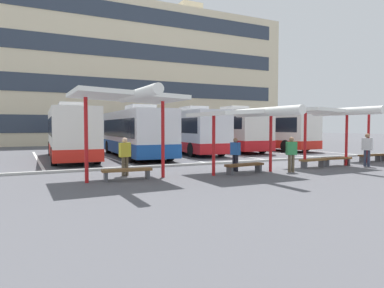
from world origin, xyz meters
TOP-DOWN VIEW (x-y plane):
  - ground_plane at (0.00, 0.00)m, footprint 160.00×160.00m
  - terminal_building at (0.03, 31.82)m, footprint 44.57×14.00m
  - coach_bus_0 at (-8.85, 7.99)m, footprint 3.07×10.57m
  - coach_bus_1 at (-4.61, 7.88)m, footprint 3.13×10.69m
  - coach_bus_2 at (0.09, 9.37)m, footprint 3.17×10.64m
  - coach_bus_3 at (4.37, 10.35)m, footprint 3.54×10.88m
  - coach_bus_4 at (8.45, 10.05)m, footprint 3.35×10.43m
  - lane_stripe_0 at (-10.78, 8.89)m, footprint 0.16×14.00m
  - lane_stripe_1 at (-6.47, 8.89)m, footprint 0.16×14.00m
  - lane_stripe_2 at (-2.16, 8.89)m, footprint 0.16×14.00m
  - lane_stripe_3 at (2.16, 8.89)m, footprint 0.16×14.00m
  - lane_stripe_4 at (6.47, 8.89)m, footprint 0.16×14.00m
  - lane_stripe_5 at (10.78, 8.89)m, footprint 0.16×14.00m
  - waiting_shelter_0 at (-8.07, -2.40)m, footprint 4.05×5.13m
  - bench_0 at (-8.07, -2.16)m, footprint 1.96×0.55m
  - waiting_shelter_1 at (-2.89, -2.85)m, footprint 4.05×5.27m
  - bench_1 at (-2.89, -2.66)m, footprint 1.98×0.61m
  - waiting_shelter_2 at (2.44, -2.63)m, footprint 3.97×4.38m
  - bench_2 at (1.54, -2.35)m, footprint 1.57×0.47m
  - bench_3 at (3.34, -2.27)m, footprint 1.76×0.56m
  - bench_4 at (6.76, -1.74)m, footprint 1.77×0.48m
  - platform_kerb at (0.00, 1.29)m, footprint 44.00×0.24m
  - waiting_passenger_0 at (4.42, -3.25)m, footprint 0.41×0.55m
  - waiting_passenger_1 at (-7.82, -0.97)m, footprint 0.50×0.31m
  - waiting_passenger_2 at (-0.70, -3.22)m, footprint 0.51×0.36m
  - waiting_passenger_3 at (-2.79, -1.79)m, footprint 0.37×0.50m

SIDE VIEW (x-z plane):
  - ground_plane at x=0.00m, z-range 0.00..0.00m
  - lane_stripe_0 at x=-10.78m, z-range 0.00..0.01m
  - lane_stripe_1 at x=-6.47m, z-range 0.00..0.01m
  - lane_stripe_2 at x=-2.16m, z-range 0.00..0.01m
  - lane_stripe_3 at x=2.16m, z-range 0.00..0.01m
  - lane_stripe_4 at x=6.47m, z-range 0.00..0.01m
  - lane_stripe_5 at x=10.78m, z-range 0.00..0.01m
  - platform_kerb at x=0.00m, z-range 0.00..0.12m
  - bench_2 at x=1.54m, z-range 0.11..0.56m
  - bench_3 at x=3.34m, z-range 0.11..0.56m
  - bench_4 at x=6.76m, z-range 0.11..0.56m
  - bench_0 at x=-8.07m, z-range 0.12..0.57m
  - bench_1 at x=-2.89m, z-range 0.12..0.57m
  - waiting_passenger_3 at x=-2.79m, z-range 0.11..1.67m
  - waiting_passenger_2 at x=-0.70m, z-range 0.12..1.74m
  - waiting_passenger_1 at x=-7.82m, z-range 0.12..1.75m
  - waiting_passenger_0 at x=4.42m, z-range 0.14..1.87m
  - coach_bus_1 at x=-4.61m, z-range -0.15..3.34m
  - coach_bus_0 at x=-8.85m, z-range -0.12..3.39m
  - coach_bus_2 at x=0.09m, z-range -0.13..3.46m
  - coach_bus_3 at x=4.37m, z-range -0.13..3.63m
  - coach_bus_4 at x=8.45m, z-range -0.12..3.61m
  - waiting_shelter_1 at x=-2.89m, z-range 1.21..4.11m
  - waiting_shelter_2 at x=2.44m, z-range 1.27..4.28m
  - waiting_shelter_0 at x=-8.07m, z-range 1.47..4.88m
  - terminal_building at x=0.03m, z-range -1.37..18.74m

